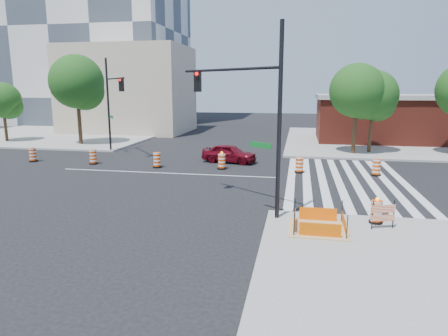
% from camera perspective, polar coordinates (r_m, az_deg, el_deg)
% --- Properties ---
extents(ground, '(120.00, 120.00, 0.00)m').
position_cam_1_polar(ground, '(25.44, -8.26, -0.73)').
color(ground, black).
rests_on(ground, ground).
extents(sidewalk_ne, '(22.00, 22.00, 0.15)m').
position_cam_1_polar(sidewalk_ne, '(42.98, 23.88, 3.50)').
color(sidewalk_ne, gray).
rests_on(sidewalk_ne, ground).
extents(sidewalk_nw, '(22.00, 22.00, 0.15)m').
position_cam_1_polar(sidewalk_nw, '(49.33, -21.49, 4.60)').
color(sidewalk_nw, gray).
rests_on(sidewalk_nw, ground).
extents(crosswalk_east, '(6.75, 13.50, 0.01)m').
position_cam_1_polar(crosswalk_east, '(24.26, 17.04, -1.71)').
color(crosswalk_east, silver).
rests_on(crosswalk_east, ground).
extents(lane_centerline, '(14.00, 0.12, 0.01)m').
position_cam_1_polar(lane_centerline, '(25.44, -8.26, -0.72)').
color(lane_centerline, silver).
rests_on(lane_centerline, ground).
extents(excavation_pit, '(2.20, 2.20, 0.90)m').
position_cam_1_polar(excavation_pit, '(15.40, 13.37, -8.24)').
color(excavation_pit, tan).
rests_on(excavation_pit, ground).
extents(brick_storefront, '(16.50, 8.50, 4.60)m').
position_cam_1_polar(brick_storefront, '(42.76, 24.12, 6.47)').
color(brick_storefront, maroon).
rests_on(brick_storefront, ground).
extents(beige_midrise, '(14.00, 10.00, 10.00)m').
position_cam_1_polar(beige_midrise, '(49.76, -13.46, 10.82)').
color(beige_midrise, '#BEA991').
rests_on(beige_midrise, ground).
extents(red_coupe, '(4.15, 2.31, 1.33)m').
position_cam_1_polar(red_coupe, '(28.64, 0.76, 2.12)').
color(red_coupe, '#630814').
rests_on(red_coupe, ground).
extents(signal_pole_se, '(4.78, 3.46, 7.64)m').
position_cam_1_polar(signal_pole_se, '(16.65, 3.63, 9.24)').
color(signal_pole_se, black).
rests_on(signal_pole_se, ground).
extents(signal_pole_nw, '(3.62, 4.52, 7.49)m').
position_cam_1_polar(signal_pole_nw, '(33.00, -15.70, 9.81)').
color(signal_pole_nw, black).
rests_on(signal_pole_nw, ground).
extents(pit_drum, '(0.53, 0.53, 1.04)m').
position_cam_1_polar(pit_drum, '(16.61, 20.94, -5.94)').
color(pit_drum, black).
rests_on(pit_drum, ground).
extents(barricade, '(0.90, 0.34, 1.10)m').
position_cam_1_polar(barricade, '(16.01, 21.80, -6.01)').
color(barricade, '#DC4004').
rests_on(barricade, ground).
extents(tree_north_a, '(3.41, 3.41, 5.79)m').
position_cam_1_polar(tree_north_a, '(44.12, -28.97, 8.21)').
color(tree_north_a, '#382314').
rests_on(tree_north_a, ground).
extents(tree_north_b, '(4.83, 4.83, 8.21)m').
position_cam_1_polar(tree_north_b, '(39.16, -20.19, 11.08)').
color(tree_north_b, '#382314').
rests_on(tree_north_b, ground).
extents(tree_north_c, '(4.21, 4.21, 7.16)m').
position_cam_1_polar(tree_north_c, '(33.20, 18.51, 10.02)').
color(tree_north_c, '#382314').
rests_on(tree_north_c, ground).
extents(tree_north_d, '(3.92, 3.92, 6.66)m').
position_cam_1_polar(tree_north_d, '(34.18, 20.54, 9.35)').
color(tree_north_d, '#382314').
rests_on(tree_north_d, ground).
extents(median_drum_0, '(0.60, 0.60, 1.02)m').
position_cam_1_polar(median_drum_0, '(32.13, -25.64, 1.67)').
color(median_drum_0, black).
rests_on(median_drum_0, ground).
extents(median_drum_1, '(0.60, 0.60, 1.02)m').
position_cam_1_polar(median_drum_1, '(29.50, -18.18, 1.45)').
color(median_drum_1, black).
rests_on(median_drum_1, ground).
extents(median_drum_2, '(0.60, 0.60, 1.02)m').
position_cam_1_polar(median_drum_2, '(27.21, -9.55, 1.06)').
color(median_drum_2, black).
rests_on(median_drum_2, ground).
extents(median_drum_3, '(0.60, 0.60, 1.18)m').
position_cam_1_polar(median_drum_3, '(26.31, -0.32, 0.89)').
color(median_drum_3, black).
rests_on(median_drum_3, ground).
extents(median_drum_4, '(0.60, 0.60, 1.02)m').
position_cam_1_polar(median_drum_4, '(25.65, 10.72, 0.38)').
color(median_drum_4, black).
rests_on(median_drum_4, ground).
extents(median_drum_5, '(0.60, 0.60, 1.02)m').
position_cam_1_polar(median_drum_5, '(26.08, 20.94, 0.00)').
color(median_drum_5, black).
rests_on(median_drum_5, ground).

